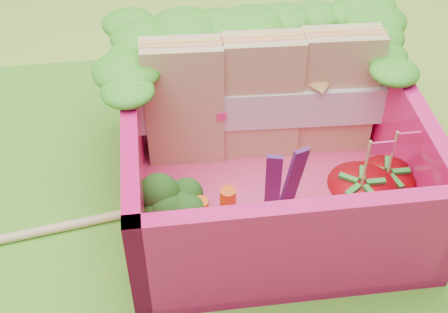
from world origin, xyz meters
name	(u,v)px	position (x,y,z in m)	size (l,w,h in m)	color
ground	(182,210)	(0.00, 0.00, 0.00)	(14.00, 14.00, 0.00)	#A6D53C
placemat	(182,208)	(0.00, 0.00, 0.01)	(2.60, 2.60, 0.03)	#52AC26
bento_floor	(267,187)	(0.42, 0.05, 0.06)	(1.30, 1.30, 0.05)	#F03D78
bento_box	(270,149)	(0.42, 0.05, 0.31)	(1.30, 1.30, 0.55)	#E31364
lettuce_ruffle	(255,31)	(0.42, 0.53, 0.64)	(1.43, 0.83, 0.11)	#288217
sandwich_stack	(262,98)	(0.43, 0.31, 0.40)	(1.18, 0.23, 0.65)	tan
broccoli	(172,206)	(-0.04, -0.22, 0.27)	(0.34, 0.34, 0.27)	#5BA14E
carrot_sticks	(214,216)	(0.13, -0.24, 0.20)	(0.19, 0.12, 0.25)	#EA5D13
purple_wedges	(284,179)	(0.46, -0.12, 0.27)	(0.17, 0.06, 0.38)	#3F1752
strawberry_left	(357,207)	(0.75, -0.29, 0.23)	(0.29, 0.29, 0.53)	red
strawberry_right	(383,193)	(0.89, -0.20, 0.21)	(0.25, 0.25, 0.49)	red
snap_peas	(362,205)	(0.82, -0.17, 0.11)	(0.62, 0.50, 0.05)	#549D31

